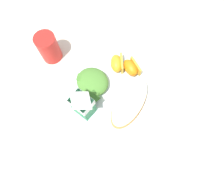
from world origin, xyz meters
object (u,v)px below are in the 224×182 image
Objects in this scene: cheesy_pizza_bread at (130,102)px; orange_wedge_front at (132,68)px; milk_carton at (82,104)px; orange_wedge_middle at (117,63)px; paper_napkin at (153,151)px; white_plate at (112,93)px; drinking_red_cup at (49,48)px; green_salad_pile at (93,82)px.

orange_wedge_front is (0.06, -0.09, 0.00)m from cheesy_pizza_bread.
milk_carton is at bearing 45.27° from cheesy_pizza_bread.
cheesy_pizza_bread is 0.13m from orange_wedge_middle.
orange_wedge_front is 0.25m from paper_napkin.
paper_napkin is (-0.20, 0.06, -0.01)m from white_plate.
milk_carton is at bearing 7.27° from paper_napkin.
orange_wedge_middle is (0.05, 0.02, 0.00)m from orange_wedge_front.
drinking_red_cup is (0.20, 0.09, 0.01)m from orange_wedge_middle.
white_plate is 2.55× the size of paper_napkin.
milk_carton reaches higher than paper_napkin.
green_salad_pile is at bearing 78.01° from orange_wedge_middle.
white_plate is at bearing 117.98° from orange_wedge_middle.
orange_wedge_middle is (0.11, -0.08, 0.00)m from cheesy_pizza_bread.
orange_wedge_front is 0.63× the size of paper_napkin.
milk_carton reaches higher than green_salad_pile.
green_salad_pile is at bearing 59.13° from orange_wedge_front.
paper_napkin is (-0.24, 0.14, -0.03)m from orange_wedge_middle.
drinking_red_cup is at bearing 3.54° from white_plate.
cheesy_pizza_bread is 0.11m from orange_wedge_front.
green_salad_pile is 1.04× the size of drinking_red_cup.
drinking_red_cup reaches higher than white_plate.
paper_napkin is at bearing 173.51° from drinking_red_cup.
milk_carton is at bearing 159.61° from drinking_red_cup.
white_plate is 2.76× the size of drinking_red_cup.
drinking_red_cup reaches higher than orange_wedge_middle.
drinking_red_cup reaches higher than orange_wedge_front.
orange_wedge_front is at bearing -161.63° from orange_wedge_middle.
drinking_red_cup is (0.31, 0.02, 0.02)m from cheesy_pizza_bread.
cheesy_pizza_bread is 1.77× the size of drinking_red_cup.
orange_wedge_front is (-0.00, -0.09, 0.03)m from white_plate.
paper_napkin is (-0.13, 0.07, -0.03)m from cheesy_pizza_bread.
orange_wedge_front and orange_wedge_middle have the same top height.
green_salad_pile and orange_wedge_middle have the same top height.
milk_carton is 0.19m from orange_wedge_front.
orange_wedge_front reaches higher than paper_napkin.
drinking_red_cup is at bearing -0.23° from green_salad_pile.
green_salad_pile is at bearing -66.84° from milk_carton.
orange_wedge_middle is (-0.02, -0.09, -0.00)m from green_salad_pile.
drinking_red_cup is (0.44, -0.05, 0.05)m from paper_napkin.
green_salad_pile is 0.10m from orange_wedge_middle.
orange_wedge_middle is at bearing 18.37° from orange_wedge_front.
orange_wedge_front is at bearing -99.78° from milk_carton.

